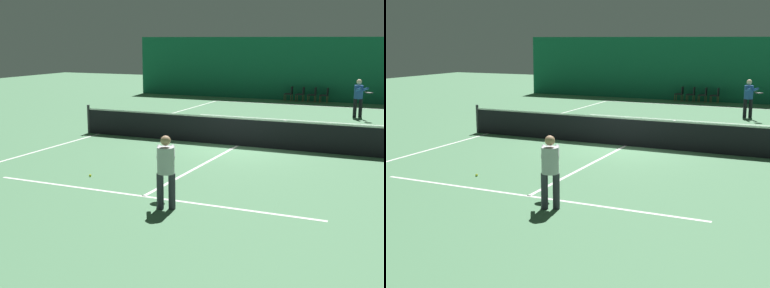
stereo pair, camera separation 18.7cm
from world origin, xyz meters
TOP-DOWN VIEW (x-y plane):
  - ground_plane at (0.00, 0.00)m, footprint 60.00×60.00m
  - backdrop_curtain at (0.00, 14.04)m, footprint 23.00×0.12m
  - court_line_baseline_far at (0.00, 11.90)m, footprint 11.00×0.10m
  - court_line_service_far at (0.00, 6.40)m, footprint 8.25×0.10m
  - court_line_service_near at (0.00, -6.40)m, footprint 8.25×0.10m
  - court_line_sideline_left at (-5.50, 0.00)m, footprint 0.10×23.80m
  - court_line_centre at (0.00, 0.00)m, footprint 0.10×12.80m
  - tennis_net at (0.00, 0.00)m, footprint 12.00×0.10m
  - player_near at (0.87, -6.96)m, footprint 0.89×1.32m
  - player_far at (2.78, 8.46)m, footprint 1.05×1.35m
  - courtside_chair_0 at (-1.63, 13.49)m, footprint 0.44×0.44m
  - courtside_chair_1 at (-0.96, 13.49)m, footprint 0.44×0.44m
  - courtside_chair_2 at (-0.29, 13.49)m, footprint 0.44×0.44m
  - courtside_chair_3 at (0.37, 13.49)m, footprint 0.44×0.44m
  - tennis_ball at (-2.12, -5.43)m, footprint 0.07×0.07m

SIDE VIEW (x-z plane):
  - ground_plane at x=0.00m, z-range 0.00..0.00m
  - court_line_baseline_far at x=0.00m, z-range 0.00..0.00m
  - court_line_service_far at x=0.00m, z-range 0.00..0.00m
  - court_line_service_near at x=0.00m, z-range 0.00..0.00m
  - court_line_sideline_left at x=-5.50m, z-range 0.00..0.00m
  - court_line_centre at x=0.00m, z-range 0.00..0.00m
  - tennis_ball at x=-2.12m, z-range 0.00..0.07m
  - courtside_chair_0 at x=-1.63m, z-range 0.07..0.91m
  - courtside_chair_1 at x=-0.96m, z-range 0.07..0.91m
  - courtside_chair_2 at x=-0.29m, z-range 0.07..0.91m
  - courtside_chair_3 at x=0.37m, z-range 0.07..0.91m
  - tennis_net at x=0.00m, z-range -0.02..1.05m
  - player_near at x=0.87m, z-range 0.13..1.70m
  - player_far at x=2.78m, z-range 0.14..1.87m
  - backdrop_curtain at x=0.00m, z-range 0.00..3.62m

